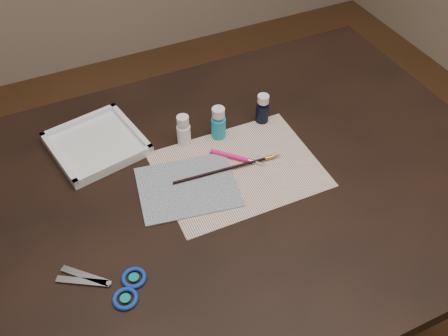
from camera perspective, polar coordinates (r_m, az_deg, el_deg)
name	(u,v)px	position (r m, az deg, el deg)	size (l,w,h in m)	color
table	(224,276)	(1.41, 0.00, -12.21)	(1.30, 0.90, 0.75)	black
paper	(239,169)	(1.14, 1.68, -0.16)	(0.36, 0.27, 0.00)	white
canvas	(188,187)	(1.10, -4.17, -2.15)	(0.21, 0.17, 0.00)	#121A39
paint_bottle_white	(184,130)	(1.18, -4.65, 4.34)	(0.03, 0.03, 0.08)	white
paint_bottle_cyan	(218,123)	(1.19, -0.64, 5.19)	(0.03, 0.03, 0.09)	#1CA0B6
paint_bottle_navy	(263,109)	(1.24, 4.43, 6.79)	(0.03, 0.03, 0.08)	black
paintbrush	(229,168)	(1.13, 0.60, -0.01)	(0.26, 0.01, 0.01)	black
craft_knife	(239,158)	(1.15, 1.69, 1.14)	(0.14, 0.01, 0.01)	#FF1178
scissors	(99,285)	(0.97, -14.06, -12.84)	(0.18, 0.09, 0.01)	silver
palette_tray	(96,143)	(1.22, -14.38, 2.74)	(0.20, 0.20, 0.02)	white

